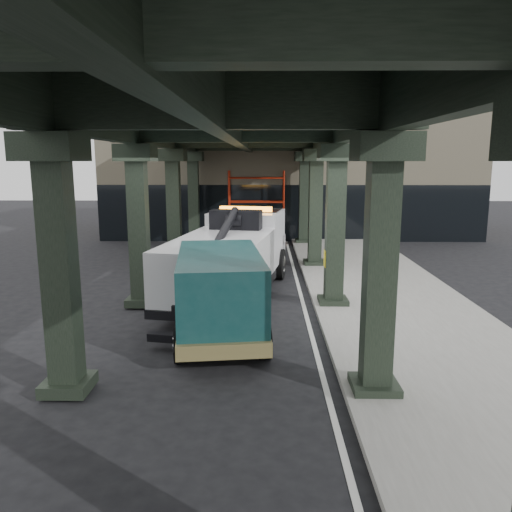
{
  "coord_description": "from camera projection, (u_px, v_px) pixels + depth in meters",
  "views": [
    {
      "loc": [
        0.45,
        -13.1,
        4.5
      ],
      "look_at": [
        0.2,
        1.61,
        1.7
      ],
      "focal_mm": 35.0,
      "sensor_mm": 36.0,
      "label": 1
    }
  ],
  "objects": [
    {
      "name": "lane_stripe",
      "position": [
        304.0,
        307.0,
        15.65
      ],
      "size": [
        0.12,
        38.0,
        0.01
      ],
      "primitive_type": "cube",
      "color": "silver",
      "rests_on": "ground"
    },
    {
      "name": "scaffolding",
      "position": [
        256.0,
        205.0,
        27.7
      ],
      "size": [
        3.08,
        0.88,
        4.0
      ],
      "color": "#B0230E",
      "rests_on": "ground"
    },
    {
      "name": "towed_van",
      "position": [
        219.0,
        290.0,
        12.94
      ],
      "size": [
        2.79,
        5.73,
        2.24
      ],
      "rotation": [
        0.0,
        0.0,
        0.13
      ],
      "color": "#103C3C",
      "rests_on": "ground"
    },
    {
      "name": "ground",
      "position": [
        248.0,
        328.0,
        13.71
      ],
      "size": [
        90.0,
        90.0,
        0.0
      ],
      "primitive_type": "plane",
      "color": "black",
      "rests_on": "ground"
    },
    {
      "name": "viaduct",
      "position": [
        236.0,
        128.0,
        14.66
      ],
      "size": [
        7.4,
        32.0,
        6.4
      ],
      "color": "black",
      "rests_on": "ground"
    },
    {
      "name": "tow_truck",
      "position": [
        234.0,
        253.0,
        16.87
      ],
      "size": [
        3.94,
        9.39,
        2.99
      ],
      "rotation": [
        0.0,
        0.0,
        -0.17
      ],
      "color": "black",
      "rests_on": "ground"
    },
    {
      "name": "building",
      "position": [
        288.0,
        169.0,
        32.58
      ],
      "size": [
        22.0,
        10.0,
        8.0
      ],
      "primitive_type": "cube",
      "color": "#C6B793",
      "rests_on": "ground"
    },
    {
      "name": "sidewalk",
      "position": [
        394.0,
        305.0,
        15.59
      ],
      "size": [
        5.0,
        40.0,
        0.15
      ],
      "primitive_type": "cube",
      "color": "gray",
      "rests_on": "ground"
    }
  ]
}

